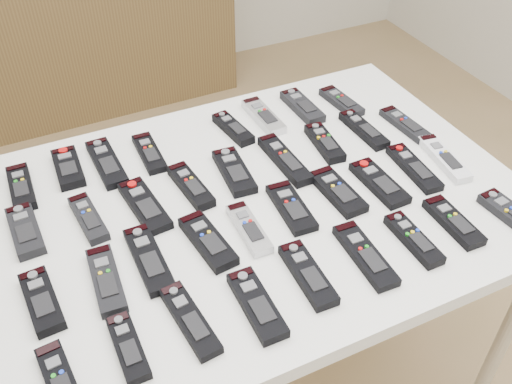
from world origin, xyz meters
name	(u,v)px	position (x,y,z in m)	size (l,w,h in m)	color
ground	(245,349)	(0.00, 0.00, 0.00)	(4.00, 4.00, 0.00)	olive
table	(256,216)	(-0.01, -0.11, 0.72)	(1.25, 0.88, 0.78)	white
sideboard	(67,35)	(-0.15, 1.78, 0.42)	(1.67, 0.38, 0.83)	brown
remote_0	(21,187)	(-0.51, 0.15, 0.79)	(0.05, 0.16, 0.02)	black
remote_1	(68,168)	(-0.39, 0.18, 0.79)	(0.06, 0.15, 0.02)	black
remote_2	(107,163)	(-0.30, 0.16, 0.79)	(0.06, 0.20, 0.02)	black
remote_3	(149,153)	(-0.19, 0.16, 0.79)	(0.05, 0.16, 0.02)	black
remote_4	(233,129)	(0.05, 0.16, 0.79)	(0.04, 0.15, 0.02)	black
remote_5	(263,116)	(0.15, 0.18, 0.79)	(0.05, 0.18, 0.02)	#B7B7BC
remote_6	(302,106)	(0.27, 0.18, 0.79)	(0.05, 0.17, 0.02)	black
remote_7	(341,102)	(0.39, 0.16, 0.79)	(0.05, 0.16, 0.02)	black
remote_8	(25,231)	(-0.52, 0.00, 0.79)	(0.06, 0.16, 0.02)	black
remote_9	(88,218)	(-0.39, -0.02, 0.79)	(0.05, 0.16, 0.02)	black
remote_10	(145,206)	(-0.26, -0.04, 0.79)	(0.06, 0.19, 0.02)	black
remote_11	(191,186)	(-0.14, -0.02, 0.79)	(0.05, 0.17, 0.02)	black
remote_12	(234,171)	(-0.02, -0.01, 0.79)	(0.06, 0.17, 0.02)	black
remote_13	(285,160)	(0.11, -0.02, 0.79)	(0.05, 0.21, 0.02)	black
remote_14	(325,143)	(0.24, 0.00, 0.79)	(0.05, 0.16, 0.02)	black
remote_15	(364,130)	(0.37, 0.01, 0.79)	(0.05, 0.18, 0.02)	black
remote_16	(405,124)	(0.49, -0.02, 0.79)	(0.05, 0.17, 0.02)	black
remote_17	(42,301)	(-0.52, -0.22, 0.79)	(0.05, 0.16, 0.02)	black
remote_18	(106,280)	(-0.40, -0.22, 0.79)	(0.05, 0.18, 0.02)	black
remote_19	(149,259)	(-0.30, -0.20, 0.79)	(0.06, 0.19, 0.02)	black
remote_20	(208,241)	(-0.17, -0.21, 0.79)	(0.06, 0.17, 0.02)	black
remote_21	(249,229)	(-0.07, -0.21, 0.79)	(0.05, 0.16, 0.02)	#B7B7BC
remote_22	(291,207)	(0.04, -0.19, 0.79)	(0.06, 0.17, 0.02)	black
remote_23	(338,191)	(0.17, -0.19, 0.79)	(0.06, 0.17, 0.02)	black
remote_24	(379,183)	(0.28, -0.20, 0.79)	(0.06, 0.17, 0.02)	black
remote_25	(414,168)	(0.39, -0.19, 0.79)	(0.05, 0.19, 0.02)	black
remote_26	(444,158)	(0.48, -0.19, 0.79)	(0.05, 0.19, 0.02)	silver
remote_27	(61,382)	(-0.52, -0.41, 0.79)	(0.05, 0.16, 0.02)	black
remote_28	(128,347)	(-0.40, -0.39, 0.79)	(0.04, 0.15, 0.02)	black
remote_29	(190,320)	(-0.28, -0.38, 0.79)	(0.05, 0.18, 0.02)	black
remote_30	(257,305)	(-0.15, -0.41, 0.79)	(0.06, 0.17, 0.02)	black
remote_31	(308,274)	(-0.02, -0.38, 0.79)	(0.05, 0.17, 0.02)	black
remote_32	(365,255)	(0.11, -0.39, 0.79)	(0.05, 0.19, 0.02)	black
remote_33	(414,239)	(0.23, -0.39, 0.79)	(0.04, 0.16, 0.02)	black
remote_34	(453,222)	(0.35, -0.39, 0.79)	(0.05, 0.16, 0.02)	black
remote_35	(512,215)	(0.48, -0.43, 0.79)	(0.05, 0.16, 0.02)	black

